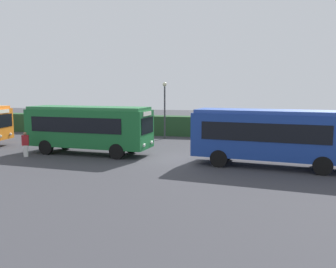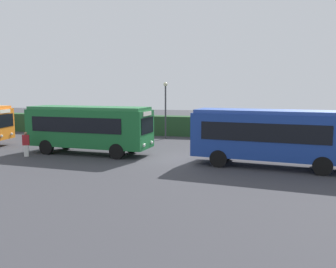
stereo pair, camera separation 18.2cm
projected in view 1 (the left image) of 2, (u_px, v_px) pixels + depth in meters
The scene contains 7 objects.
ground_plane at pixel (171, 158), 22.96m from camera, with size 102.05×102.05×0.00m, color #38383D.
bus_green at pixel (89, 127), 24.37m from camera, with size 8.81×3.27×3.24m.
bus_blue at pixel (271, 134), 20.30m from camera, with size 9.11×3.75×3.25m.
person_left at pixel (25, 144), 23.45m from camera, with size 0.50×0.43×1.64m.
hedge_row at pixel (196, 126), 33.79m from camera, with size 63.03×1.67×1.84m, color #234726.
traffic_cone at pixel (71, 132), 34.46m from camera, with size 0.36×0.36×0.60m, color orange.
lamppost at pixel (165, 103), 31.67m from camera, with size 0.36×0.36×5.00m.
Camera 1 is at (4.73, -22.07, 4.46)m, focal length 38.30 mm.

